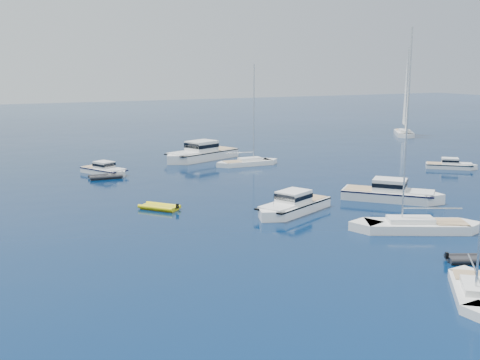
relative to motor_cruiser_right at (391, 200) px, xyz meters
name	(u,v)px	position (x,y,z in m)	size (l,w,h in m)	color
ground	(422,264)	(-11.53, -16.71, 0.00)	(400.00, 400.00, 0.00)	#072148
motor_cruiser_right	(391,200)	(0.00, 0.00, 0.00)	(3.37, 11.01, 2.89)	silver
motor_cruiser_centre	(292,212)	(-11.91, 0.18, 0.00)	(3.11, 10.16, 2.67)	white
motor_cruiser_far_r	(451,169)	(20.12, 11.46, 0.00)	(2.18, 7.14, 1.87)	white
motor_cruiser_distant	(200,160)	(-7.30, 33.81, 0.00)	(4.17, 13.62, 3.57)	silver
motor_cruiser_horizon	(105,174)	(-22.89, 28.31, 0.00)	(2.44, 7.97, 2.09)	silver
sailboat_fore	(472,296)	(-12.98, -22.49, 0.00)	(2.26, 8.69, 12.78)	silver
sailboat_mid_r	(415,231)	(-5.88, -9.91, 0.00)	(3.08, 11.84, 17.41)	silver
sailboat_centre	(247,165)	(-3.30, 26.28, 0.00)	(2.56, 9.86, 14.49)	white
sailboat_sails_far	(404,135)	(41.38, 44.53, 0.00)	(3.16, 12.17, 17.89)	silver
tender_yellow	(159,209)	(-22.80, 7.03, 0.00)	(2.18, 4.05, 0.95)	#D9C90C
tender_grey_near	(470,262)	(-8.15, -17.85, 0.00)	(1.89, 3.40, 0.95)	black
tender_grey_far	(105,178)	(-23.60, 25.30, 0.00)	(2.25, 4.21, 0.95)	black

